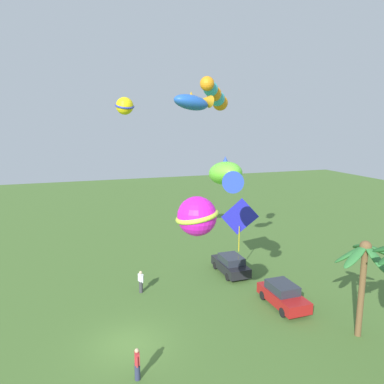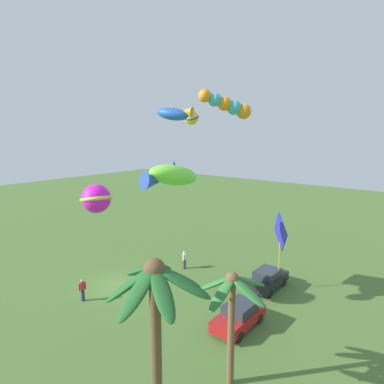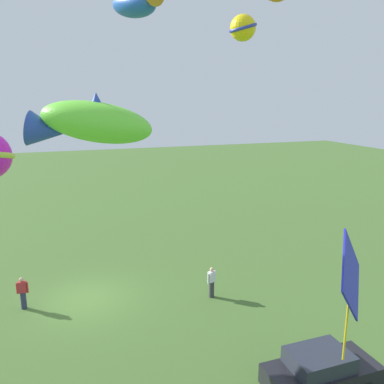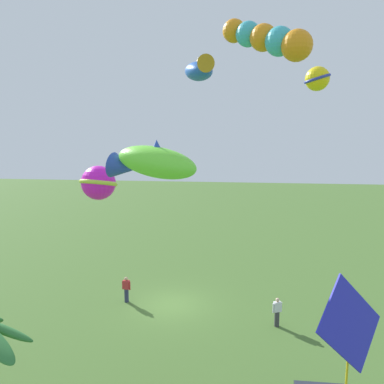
{
  "view_description": "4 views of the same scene",
  "coord_description": "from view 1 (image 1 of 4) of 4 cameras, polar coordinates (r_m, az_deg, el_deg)",
  "views": [
    {
      "loc": [
        18.17,
        -2.53,
        11.75
      ],
      "look_at": [
        -3.4,
        4.73,
        7.49
      ],
      "focal_mm": 34.58,
      "sensor_mm": 36.0,
      "label": 1
    },
    {
      "loc": [
        15.55,
        19.95,
        11.71
      ],
      "look_at": [
        -2.81,
        5.21,
        7.56
      ],
      "focal_mm": 32.09,
      "sensor_mm": 36.0,
      "label": 2
    },
    {
      "loc": [
        0.97,
        18.84,
        9.77
      ],
      "look_at": [
        -4.01,
        4.49,
        6.19
      ],
      "focal_mm": 37.34,
      "sensor_mm": 36.0,
      "label": 3
    },
    {
      "loc": [
        -3.77,
        20.84,
        10.12
      ],
      "look_at": [
        -1.92,
        5.92,
        7.83
      ],
      "focal_mm": 34.76,
      "sensor_mm": 36.0,
      "label": 4
    }
  ],
  "objects": [
    {
      "name": "kite_fish_1",
      "position": [
        20.26,
        5.26,
        2.77
      ],
      "size": [
        4.28,
        2.54,
        1.85
      ],
      "color": "#72ED39"
    },
    {
      "name": "ground_plane",
      "position": [
        21.78,
        -9.71,
        -22.2
      ],
      "size": [
        120.0,
        120.0,
        0.0
      ],
      "primitive_type": "plane",
      "color": "#476B2D"
    },
    {
      "name": "kite_diamond_2",
      "position": [
        29.18,
        7.34,
        -3.92
      ],
      "size": [
        2.45,
        2.12,
        4.41
      ],
      "color": "#2526C8"
    },
    {
      "name": "parked_car_1",
      "position": [
        29.86,
        5.98,
        -11.06
      ],
      "size": [
        3.92,
        1.78,
        1.51
      ],
      "color": "black",
      "rests_on": "ground"
    },
    {
      "name": "palm_tree_0",
      "position": [
        22.4,
        24.94,
        -9.97
      ],
      "size": [
        3.48,
        3.59,
        5.54
      ],
      "color": "brown",
      "rests_on": "ground"
    },
    {
      "name": "kite_fish_5",
      "position": [
        21.38,
        0.2,
        13.72
      ],
      "size": [
        1.81,
        2.76,
        1.17
      ],
      "color": "blue"
    },
    {
      "name": "kite_ball_0",
      "position": [
        26.04,
        -10.34,
        12.93
      ],
      "size": [
        1.49,
        1.5,
        1.18
      ],
      "color": "yellow"
    },
    {
      "name": "spectator_0",
      "position": [
        26.86,
        -7.89,
        -13.52
      ],
      "size": [
        0.51,
        0.36,
        1.59
      ],
      "color": "#38383D",
      "rests_on": "ground"
    },
    {
      "name": "parked_car_0",
      "position": [
        25.6,
        13.84,
        -15.16
      ],
      "size": [
        3.92,
        1.78,
        1.51
      ],
      "color": "#A51919",
      "rests_on": "ground"
    },
    {
      "name": "kite_ball_4",
      "position": [
        16.25,
        0.78,
        -3.74
      ],
      "size": [
        2.43,
        2.43,
        1.76
      ],
      "color": "#E61BCA"
    },
    {
      "name": "kite_tube_3",
      "position": [
        24.76,
        3.55,
        14.71
      ],
      "size": [
        3.09,
        2.74,
        1.97
      ],
      "color": "orange"
    },
    {
      "name": "spectator_1",
      "position": [
        18.96,
        -8.45,
        -24.74
      ],
      "size": [
        0.55,
        0.28,
        1.59
      ],
      "color": "#2D3351",
      "rests_on": "ground"
    }
  ]
}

